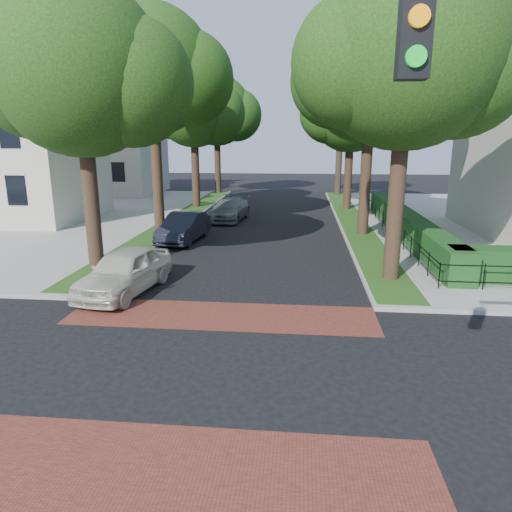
# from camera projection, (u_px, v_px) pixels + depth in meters

# --- Properties ---
(ground) EXTENTS (120.00, 120.00, 0.00)m
(ground) POSITION_uv_depth(u_px,v_px,m) (198.00, 369.00, 10.27)
(ground) COLOR black
(ground) RESTS_ON ground
(crosswalk_far) EXTENTS (9.00, 2.20, 0.01)m
(crosswalk_far) POSITION_uv_depth(u_px,v_px,m) (222.00, 316.00, 13.35)
(crosswalk_far) COLOR maroon
(crosswalk_far) RESTS_ON ground
(crosswalk_near) EXTENTS (9.00, 2.20, 0.01)m
(crosswalk_near) POSITION_uv_depth(u_px,v_px,m) (153.00, 467.00, 7.19)
(crosswalk_near) COLOR maroon
(crosswalk_near) RESTS_ON ground
(grass_strip_ne) EXTENTS (1.60, 29.80, 0.02)m
(grass_strip_ne) POSITION_uv_depth(u_px,v_px,m) (352.00, 220.00, 28.12)
(grass_strip_ne) COLOR #1D4714
(grass_strip_ne) RESTS_ON sidewalk_ne
(grass_strip_nw) EXTENTS (1.60, 29.80, 0.02)m
(grass_strip_nw) POSITION_uv_depth(u_px,v_px,m) (181.00, 217.00, 29.15)
(grass_strip_nw) COLOR #1D4714
(grass_strip_nw) RESTS_ON sidewalk_nw
(tree_right_near) EXTENTS (7.75, 6.67, 10.66)m
(tree_right_near) POSITION_uv_depth(u_px,v_px,m) (409.00, 56.00, 14.81)
(tree_right_near) COLOR black
(tree_right_near) RESTS_ON sidewalk_ne
(tree_right_mid) EXTENTS (8.25, 7.09, 11.22)m
(tree_right_mid) POSITION_uv_depth(u_px,v_px,m) (373.00, 77.00, 22.44)
(tree_right_mid) COLOR black
(tree_right_mid) RESTS_ON sidewalk_ne
(tree_right_far) EXTENTS (7.25, 6.23, 9.74)m
(tree_right_far) POSITION_uv_depth(u_px,v_px,m) (352.00, 111.00, 31.36)
(tree_right_far) COLOR black
(tree_right_far) RESTS_ON sidewalk_ne
(tree_right_back) EXTENTS (7.50, 6.45, 10.20)m
(tree_right_back) POSITION_uv_depth(u_px,v_px,m) (342.00, 112.00, 39.94)
(tree_right_back) COLOR black
(tree_right_back) RESTS_ON sidewalk_ne
(tree_left_near) EXTENTS (7.50, 6.45, 10.20)m
(tree_left_near) POSITION_uv_depth(u_px,v_px,m) (85.00, 73.00, 15.94)
(tree_left_near) COLOR black
(tree_left_near) RESTS_ON sidewalk_nw
(tree_left_mid) EXTENTS (8.00, 6.88, 11.48)m
(tree_left_mid) POSITION_uv_depth(u_px,v_px,m) (155.00, 72.00, 23.40)
(tree_left_mid) COLOR black
(tree_left_mid) RESTS_ON sidewalk_nw
(tree_left_far) EXTENTS (7.00, 6.02, 9.86)m
(tree_left_far) POSITION_uv_depth(u_px,v_px,m) (195.00, 108.00, 32.35)
(tree_left_far) COLOR black
(tree_left_far) RESTS_ON sidewalk_nw
(tree_left_back) EXTENTS (7.75, 6.66, 10.44)m
(tree_left_back) POSITION_uv_depth(u_px,v_px,m) (218.00, 111.00, 40.97)
(tree_left_back) COLOR black
(tree_left_back) RESTS_ON sidewalk_nw
(hedge_main_road) EXTENTS (1.00, 18.00, 1.20)m
(hedge_main_road) POSITION_uv_depth(u_px,v_px,m) (406.00, 223.00, 23.80)
(hedge_main_road) COLOR #183F16
(hedge_main_road) RESTS_ON sidewalk_ne
(fence_main_road) EXTENTS (0.06, 18.00, 0.90)m
(fence_main_road) POSITION_uv_depth(u_px,v_px,m) (390.00, 226.00, 23.92)
(fence_main_road) COLOR black
(fence_main_road) RESTS_ON sidewalk_ne
(house_left_near) EXTENTS (10.00, 9.00, 10.14)m
(house_left_near) POSITION_uv_depth(u_px,v_px,m) (12.00, 139.00, 27.84)
(house_left_near) COLOR beige
(house_left_near) RESTS_ON sidewalk_nw
(house_left_far) EXTENTS (10.00, 9.00, 10.14)m
(house_left_far) POSITION_uv_depth(u_px,v_px,m) (107.00, 139.00, 41.33)
(house_left_far) COLOR beige
(house_left_far) RESTS_ON sidewalk_nw
(parked_car_front) EXTENTS (2.43, 4.61, 1.50)m
(parked_car_front) POSITION_uv_depth(u_px,v_px,m) (125.00, 271.00, 15.25)
(parked_car_front) COLOR beige
(parked_car_front) RESTS_ON ground
(parked_car_middle) EXTENTS (1.95, 4.49, 1.44)m
(parked_car_middle) POSITION_uv_depth(u_px,v_px,m) (184.00, 227.00, 22.87)
(parked_car_middle) COLOR black
(parked_car_middle) RESTS_ON ground
(parked_car_rear) EXTENTS (2.37, 4.90, 1.37)m
(parked_car_rear) POSITION_uv_depth(u_px,v_px,m) (229.00, 209.00, 28.94)
(parked_car_rear) COLOR slate
(parked_car_rear) RESTS_ON ground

